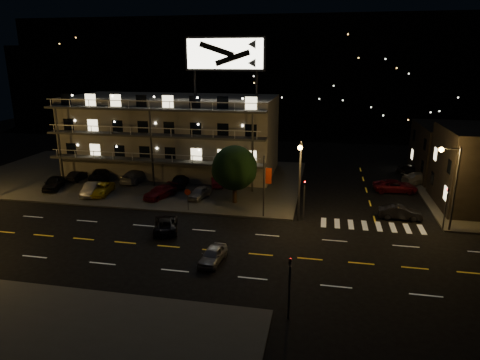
% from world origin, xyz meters
% --- Properties ---
extents(ground, '(140.00, 140.00, 0.00)m').
position_xyz_m(ground, '(0.00, 0.00, 0.00)').
color(ground, black).
rests_on(ground, ground).
extents(curb_nw, '(44.00, 24.00, 0.15)m').
position_xyz_m(curb_nw, '(-14.00, 20.00, 0.07)').
color(curb_nw, '#3C3C39').
rests_on(curb_nw, ground).
extents(motel, '(28.00, 13.80, 18.10)m').
position_xyz_m(motel, '(-9.94, 23.88, 5.34)').
color(motel, gray).
rests_on(motel, ground).
extents(side_bldg_back, '(14.06, 12.00, 7.00)m').
position_xyz_m(side_bldg_back, '(29.99, 28.00, 3.50)').
color(side_bldg_back, black).
rests_on(side_bldg_back, ground).
extents(hill_backdrop, '(120.00, 25.00, 24.00)m').
position_xyz_m(hill_backdrop, '(-5.94, 68.78, 11.55)').
color(hill_backdrop, black).
rests_on(hill_backdrop, ground).
extents(streetlight_nc, '(0.44, 1.92, 8.00)m').
position_xyz_m(streetlight_nc, '(8.50, 7.94, 4.96)').
color(streetlight_nc, '#2D2D30').
rests_on(streetlight_nc, ground).
extents(streetlight_ne, '(1.92, 0.44, 8.00)m').
position_xyz_m(streetlight_ne, '(22.14, 8.30, 4.96)').
color(streetlight_ne, '#2D2D30').
rests_on(streetlight_ne, ground).
extents(signal_nw, '(0.20, 0.27, 4.60)m').
position_xyz_m(signal_nw, '(9.00, 8.50, 2.57)').
color(signal_nw, '#2D2D30').
rests_on(signal_nw, ground).
extents(signal_sw, '(0.20, 0.27, 4.60)m').
position_xyz_m(signal_sw, '(9.00, -8.50, 2.57)').
color(signal_sw, '#2D2D30').
rests_on(signal_sw, ground).
extents(signal_ne, '(0.27, 0.20, 4.60)m').
position_xyz_m(signal_ne, '(22.00, 8.50, 2.57)').
color(signal_ne, '#2D2D30').
rests_on(signal_ne, ground).
extents(banner_north, '(0.83, 0.16, 6.40)m').
position_xyz_m(banner_north, '(5.09, 8.40, 3.43)').
color(banner_north, '#2D2D30').
rests_on(banner_north, ground).
extents(stop_sign, '(0.91, 0.11, 2.61)m').
position_xyz_m(stop_sign, '(-3.00, 8.57, 1.71)').
color(stop_sign, '#2D2D30').
rests_on(stop_sign, ground).
extents(tree, '(5.09, 4.90, 6.41)m').
position_xyz_m(tree, '(1.23, 11.97, 3.96)').
color(tree, black).
rests_on(tree, curb_nw).
extents(lot_car_0, '(2.91, 4.67, 1.48)m').
position_xyz_m(lot_car_0, '(-21.37, 12.59, 0.89)').
color(lot_car_0, black).
rests_on(lot_car_0, curb_nw).
extents(lot_car_1, '(2.22, 4.35, 1.37)m').
position_xyz_m(lot_car_1, '(-15.71, 11.43, 0.83)').
color(lot_car_1, gray).
rests_on(lot_car_1, curb_nw).
extents(lot_car_2, '(2.72, 4.84, 1.28)m').
position_xyz_m(lot_car_2, '(-14.70, 11.76, 0.79)').
color(lot_car_2, gold).
rests_on(lot_car_2, curb_nw).
extents(lot_car_3, '(3.41, 4.88, 1.31)m').
position_xyz_m(lot_car_3, '(-7.44, 12.07, 0.81)').
color(lot_car_3, '#580C17').
rests_on(lot_car_3, curb_nw).
extents(lot_car_4, '(2.23, 3.93, 1.26)m').
position_xyz_m(lot_car_4, '(-2.97, 12.75, 0.78)').
color(lot_car_4, gray).
rests_on(lot_car_4, curb_nw).
extents(lot_car_5, '(1.35, 3.74, 1.23)m').
position_xyz_m(lot_car_5, '(-20.63, 16.68, 0.76)').
color(lot_car_5, black).
rests_on(lot_car_5, curb_nw).
extents(lot_car_6, '(4.16, 5.84, 1.48)m').
position_xyz_m(lot_car_6, '(-17.82, 17.50, 0.89)').
color(lot_car_6, black).
rests_on(lot_car_6, curb_nw).
extents(lot_car_7, '(2.79, 5.50, 1.53)m').
position_xyz_m(lot_car_7, '(-12.88, 17.50, 0.92)').
color(lot_car_7, gray).
rests_on(lot_car_7, curb_nw).
extents(lot_car_8, '(2.23, 4.61, 1.52)m').
position_xyz_m(lot_car_8, '(-6.64, 16.63, 0.91)').
color(lot_car_8, black).
rests_on(lot_car_8, curb_nw).
extents(lot_car_9, '(2.50, 4.01, 1.25)m').
position_xyz_m(lot_car_9, '(-2.20, 17.50, 0.77)').
color(lot_car_9, '#580C17').
rests_on(lot_car_9, curb_nw).
extents(side_car_0, '(4.18, 1.48, 1.37)m').
position_xyz_m(side_car_0, '(18.45, 10.67, 0.69)').
color(side_car_0, black).
rests_on(side_car_0, ground).
extents(side_car_1, '(5.30, 2.81, 1.42)m').
position_xyz_m(side_car_1, '(19.32, 19.98, 0.71)').
color(side_car_1, '#580C17').
rests_on(side_car_1, ground).
extents(side_car_2, '(5.41, 3.89, 1.45)m').
position_xyz_m(side_car_2, '(23.05, 24.11, 0.73)').
color(side_car_2, gray).
rests_on(side_car_2, ground).
extents(side_car_3, '(4.31, 2.74, 1.37)m').
position_xyz_m(side_car_3, '(22.70, 28.67, 0.68)').
color(side_car_3, black).
rests_on(side_car_3, ground).
extents(road_car_east, '(1.85, 3.81, 1.25)m').
position_xyz_m(road_car_east, '(2.48, -2.06, 0.63)').
color(road_car_east, gray).
rests_on(road_car_east, ground).
extents(road_car_west, '(3.51, 5.08, 1.29)m').
position_xyz_m(road_car_west, '(-3.50, 3.37, 0.64)').
color(road_car_west, black).
rests_on(road_car_west, ground).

